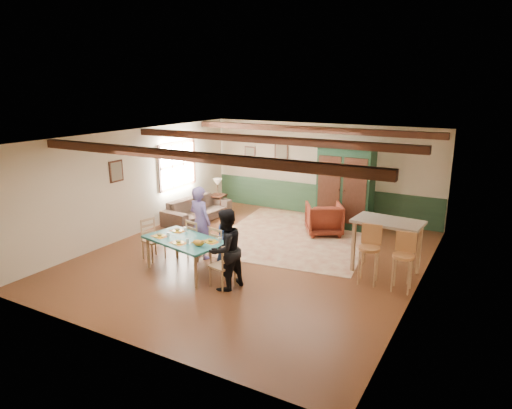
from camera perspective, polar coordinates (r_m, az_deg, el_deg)
The scene contains 35 objects.
floor at distance 10.34m, azimuth -0.23°, elevation -6.62°, with size 8.00×8.00×0.00m, color #4F2816.
wall_back at distance 13.47m, azimuth 8.19°, elevation 4.29°, with size 7.00×0.02×2.70m, color beige.
wall_left at distance 11.99m, azimuth -14.97°, elevation 2.64°, with size 0.02×8.00×2.70m, color beige.
wall_right at distance 8.81m, azimuth 20.02°, elevation -2.11°, with size 0.02×8.00×2.70m, color beige.
ceiling at distance 9.68m, azimuth -0.24°, elevation 8.43°, with size 7.00×8.00×0.02m, color silver.
wainscot_back at distance 13.64m, azimuth 8.02°, elevation 0.56°, with size 6.95×0.03×0.90m, color #1F3A24.
ceiling_beam_front at distance 7.79m, azimuth -8.65°, elevation 6.02°, with size 6.95×0.16×0.16m, color black.
ceiling_beam_mid at distance 10.04m, azimuth 0.89°, elevation 8.14°, with size 6.95×0.16×0.16m, color black.
ceiling_beam_back at distance 12.38m, azimuth 6.70°, elevation 9.31°, with size 6.95×0.16×0.16m, color black.
window_left at distance 13.18m, azimuth -9.81°, elevation 4.88°, with size 0.06×1.60×1.30m, color white, non-canonical shape.
picture_left_wall at distance 11.48m, azimuth -17.06°, elevation 4.00°, with size 0.04×0.42×0.52m, color gray, non-canonical shape.
picture_back_a at distance 13.88m, azimuth 3.18°, elevation 6.61°, with size 0.45×0.04×0.55m, color gray, non-canonical shape.
picture_back_b at distance 14.42m, azimuth -0.78°, elevation 6.34°, with size 0.38×0.04×0.48m, color gray, non-canonical shape.
dining_table at distance 9.57m, azimuth -8.81°, elevation -6.32°, with size 1.71×0.95×0.71m, color #206560, non-canonical shape.
dining_chair_far_left at distance 10.22m, azimuth -7.25°, elevation -4.30°, with size 0.40×0.42×0.90m, color #9F774F, non-canonical shape.
dining_chair_far_right at distance 9.69m, azimuth -4.27°, elevation -5.30°, with size 0.40×0.42×0.90m, color #9F774F, non-canonical shape.
dining_chair_end_left at distance 10.36m, azimuth -12.70°, elevation -4.29°, with size 0.40×0.42×0.90m, color #9F774F, non-canonical shape.
dining_chair_end_right at distance 8.77m, azimuth -4.24°, elevation -7.51°, with size 0.40×0.42×0.90m, color #9F774F, non-canonical shape.
person_man at distance 10.16m, azimuth -6.99°, elevation -2.24°, with size 0.60×0.39×1.64m, color #7561A7.
person_woman at distance 8.59m, azimuth -3.83°, elevation -5.63°, with size 0.76×0.59×1.57m, color black.
person_child at distance 9.73m, azimuth -3.96°, elevation -5.04°, with size 0.47×0.30×0.95m, color #254497.
cat at distance 8.99m, azimuth -7.25°, elevation -4.68°, with size 0.34×0.13×0.17m, color orange, non-canonical shape.
place_setting_near_left at distance 9.69m, azimuth -11.96°, elevation -3.63°, with size 0.38×0.28×0.11m, color gold, non-canonical shape.
place_setting_near_center at distance 9.22m, azimuth -9.67°, elevation -4.46°, with size 0.38×0.28×0.11m, color gold, non-canonical shape.
place_setting_far_left at distance 9.96m, azimuth -9.78°, elevation -3.00°, with size 0.38×0.28×0.11m, color gold, non-canonical shape.
place_setting_far_right at distance 9.20m, azimuth -5.69°, elevation -4.36°, with size 0.38×0.28×0.11m, color gold, non-canonical shape.
area_rug at distance 11.80m, azimuth 4.95°, elevation -3.88°, with size 3.65×4.33×0.01m, color beige.
armoire at distance 12.42m, azimuth 11.11°, elevation 2.23°, with size 1.60×0.64×2.26m, color black.
armchair at distance 11.91m, azimuth 8.50°, elevation -1.77°, with size 0.88×0.90×0.82m, color #44130D.
sofa at distance 13.12m, azimuth -7.33°, elevation -0.60°, with size 2.17×0.85×0.63m, color #403028.
end_table at distance 13.88m, azimuth -4.78°, elevation 0.14°, with size 0.44×0.44×0.54m, color black, non-canonical shape.
table_lamp at distance 13.76m, azimuth -4.82°, elevation 2.23°, with size 0.28×0.28×0.50m, color tan, non-canonical shape.
counter_table at distance 9.72m, azimuth 15.96°, elevation -5.09°, with size 1.35×0.79×1.12m, color #B8A88F, non-canonical shape.
bar_stool_left at distance 9.13m, azimuth 13.92°, elevation -6.16°, with size 0.41×0.45×1.15m, color #B67A46, non-canonical shape.
bar_stool_right at distance 8.98m, azimuth 17.88°, elevation -6.96°, with size 0.39×0.43×1.12m, color #B67A46, non-canonical shape.
Camera 1 is at (4.74, -8.37, 3.78)m, focal length 32.00 mm.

